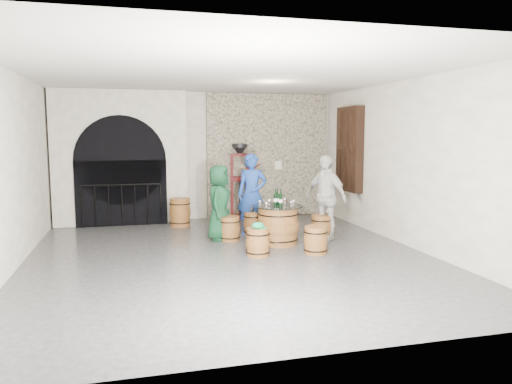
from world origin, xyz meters
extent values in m
plane|color=#302F32|center=(0.00, 0.00, 0.00)|extent=(8.00, 8.00, 0.00)
plane|color=silver|center=(0.00, 4.00, 1.60)|extent=(8.00, 0.00, 8.00)
plane|color=silver|center=(0.00, -4.00, 1.60)|extent=(8.00, 0.00, 8.00)
plane|color=silver|center=(-3.50, 0.00, 1.60)|extent=(0.00, 8.00, 8.00)
plane|color=silver|center=(3.50, 0.00, 1.60)|extent=(0.00, 8.00, 8.00)
plane|color=beige|center=(0.00, 0.00, 3.20)|extent=(8.00, 8.00, 0.00)
cube|color=#ADA28A|center=(1.80, 3.94, 1.60)|extent=(3.20, 0.12, 3.18)
cube|color=silver|center=(-1.90, 3.75, 1.60)|extent=(3.10, 0.50, 3.18)
cube|color=black|center=(-1.90, 3.48, 0.78)|extent=(2.10, 0.03, 1.55)
cylinder|color=black|center=(-1.90, 3.48, 1.55)|extent=(2.10, 0.03, 2.10)
cylinder|color=black|center=(-1.90, 3.42, 0.98)|extent=(1.79, 0.04, 0.04)
cylinder|color=black|center=(-2.79, 3.42, 0.49)|extent=(0.02, 0.02, 0.98)
cylinder|color=black|center=(-2.50, 3.42, 0.49)|extent=(0.02, 0.02, 0.98)
cylinder|color=black|center=(-2.20, 3.42, 0.49)|extent=(0.02, 0.02, 0.98)
cylinder|color=black|center=(-1.90, 3.42, 0.49)|extent=(0.02, 0.02, 0.98)
cylinder|color=black|center=(-1.60, 3.42, 0.49)|extent=(0.02, 0.02, 0.98)
cylinder|color=black|center=(-1.31, 3.42, 0.49)|extent=(0.02, 0.02, 0.98)
cylinder|color=black|center=(-1.01, 3.42, 0.49)|extent=(0.02, 0.02, 0.98)
cube|color=black|center=(3.39, 2.40, 1.80)|extent=(0.20, 1.10, 2.00)
cube|color=black|center=(3.34, 2.40, 1.80)|extent=(0.06, 0.88, 1.76)
cube|color=black|center=(3.37, 2.40, 1.80)|extent=(0.22, 0.92, 0.06)
cube|color=black|center=(3.37, 2.11, 1.80)|extent=(0.22, 0.06, 1.80)
cube|color=black|center=(3.37, 2.40, 1.80)|extent=(0.22, 0.06, 1.80)
cube|color=black|center=(3.37, 2.69, 1.80)|extent=(0.22, 0.06, 1.80)
cylinder|color=brown|center=(1.11, 0.75, 0.36)|extent=(0.77, 0.77, 0.73)
cylinder|color=brown|center=(1.11, 0.75, 0.36)|extent=(0.82, 0.82, 0.16)
torus|color=black|center=(1.11, 0.75, 0.12)|extent=(0.82, 0.82, 0.02)
torus|color=black|center=(1.11, 0.75, 0.61)|extent=(0.82, 0.82, 0.02)
cylinder|color=brown|center=(1.11, 0.75, 0.74)|extent=(0.79, 0.79, 0.02)
cylinder|color=black|center=(1.11, 0.75, 0.76)|extent=(1.00, 1.00, 0.01)
cylinder|color=brown|center=(0.24, 1.28, 0.24)|extent=(0.40, 0.40, 0.48)
cylinder|color=brown|center=(0.24, 1.28, 0.24)|extent=(0.43, 0.43, 0.11)
torus|color=black|center=(0.24, 1.28, 0.08)|extent=(0.44, 0.44, 0.02)
torus|color=black|center=(0.24, 1.28, 0.40)|extent=(0.44, 0.44, 0.02)
cylinder|color=brown|center=(0.24, 1.28, 0.49)|extent=(0.41, 0.41, 0.02)
cylinder|color=brown|center=(0.86, 1.73, 0.24)|extent=(0.40, 0.40, 0.48)
cylinder|color=brown|center=(0.86, 1.73, 0.24)|extent=(0.43, 0.43, 0.11)
torus|color=black|center=(0.86, 1.73, 0.08)|extent=(0.44, 0.44, 0.02)
torus|color=black|center=(0.86, 1.73, 0.40)|extent=(0.44, 0.44, 0.02)
cylinder|color=brown|center=(0.86, 1.73, 0.49)|extent=(0.41, 0.41, 0.02)
cylinder|color=brown|center=(2.10, 0.95, 0.24)|extent=(0.40, 0.40, 0.48)
cylinder|color=brown|center=(2.10, 0.95, 0.24)|extent=(0.43, 0.43, 0.11)
torus|color=black|center=(2.10, 0.95, 0.08)|extent=(0.44, 0.44, 0.02)
torus|color=black|center=(2.10, 0.95, 0.40)|extent=(0.44, 0.44, 0.02)
cylinder|color=brown|center=(2.10, 0.95, 0.49)|extent=(0.41, 0.41, 0.02)
cylinder|color=brown|center=(1.55, -0.17, 0.24)|extent=(0.40, 0.40, 0.48)
cylinder|color=brown|center=(1.55, -0.17, 0.24)|extent=(0.43, 0.43, 0.11)
torus|color=black|center=(1.55, -0.17, 0.08)|extent=(0.44, 0.44, 0.02)
torus|color=black|center=(1.55, -0.17, 0.40)|extent=(0.44, 0.44, 0.02)
cylinder|color=brown|center=(1.55, -0.17, 0.49)|extent=(0.41, 0.41, 0.02)
cylinder|color=brown|center=(0.49, -0.06, 0.24)|extent=(0.40, 0.40, 0.48)
cylinder|color=brown|center=(0.49, -0.06, 0.24)|extent=(0.43, 0.43, 0.11)
torus|color=black|center=(0.49, -0.06, 0.08)|extent=(0.44, 0.44, 0.02)
torus|color=black|center=(0.49, -0.06, 0.40)|extent=(0.44, 0.44, 0.02)
cylinder|color=brown|center=(0.49, -0.06, 0.49)|extent=(0.41, 0.41, 0.02)
ellipsoid|color=#0D9556|center=(0.49, -0.06, 0.55)|extent=(0.22, 0.22, 0.12)
cylinder|color=#0D9556|center=(0.57, -0.09, 0.50)|extent=(0.14, 0.14, 0.01)
imported|color=#0F3820|center=(0.05, 1.40, 0.77)|extent=(0.76, 0.89, 1.54)
imported|color=navy|center=(0.84, 1.78, 0.87)|extent=(0.70, 0.53, 1.75)
imported|color=beige|center=(2.19, 0.96, 0.87)|extent=(0.86, 1.10, 1.74)
cylinder|color=black|center=(1.07, 0.79, 0.88)|extent=(0.07, 0.07, 0.22)
cylinder|color=white|center=(1.07, 0.79, 0.87)|extent=(0.08, 0.08, 0.06)
cone|color=black|center=(1.07, 0.79, 1.01)|extent=(0.07, 0.07, 0.05)
cylinder|color=black|center=(1.07, 0.79, 1.06)|extent=(0.03, 0.03, 0.07)
cylinder|color=black|center=(1.14, 0.66, 0.88)|extent=(0.07, 0.07, 0.22)
cylinder|color=white|center=(1.14, 0.66, 0.87)|extent=(0.08, 0.08, 0.06)
cone|color=black|center=(1.14, 0.66, 1.01)|extent=(0.07, 0.07, 0.05)
cylinder|color=black|center=(1.14, 0.66, 1.06)|extent=(0.03, 0.03, 0.07)
cylinder|color=black|center=(1.13, 0.86, 0.88)|extent=(0.07, 0.07, 0.22)
cylinder|color=white|center=(1.13, 0.86, 0.87)|extent=(0.08, 0.08, 0.06)
cone|color=black|center=(1.13, 0.86, 1.01)|extent=(0.07, 0.07, 0.05)
cylinder|color=black|center=(1.13, 0.86, 1.06)|extent=(0.03, 0.03, 0.07)
cylinder|color=brown|center=(-0.58, 3.07, 0.32)|extent=(0.46, 0.46, 0.65)
cylinder|color=brown|center=(-0.58, 3.07, 0.32)|extent=(0.49, 0.49, 0.14)
torus|color=black|center=(-0.58, 3.07, 0.10)|extent=(0.50, 0.50, 0.02)
torus|color=black|center=(-0.58, 3.07, 0.54)|extent=(0.50, 0.50, 0.02)
cylinder|color=brown|center=(-0.58, 3.07, 0.66)|extent=(0.47, 0.47, 0.02)
cube|color=#480E0C|center=(1.00, 3.70, 0.05)|extent=(0.59, 0.51, 0.10)
cube|color=#480E0C|center=(1.00, 3.70, 1.03)|extent=(0.52, 0.38, 0.12)
cube|color=#480E0C|center=(1.00, 3.70, 1.64)|extent=(0.49, 0.20, 0.07)
cylinder|color=black|center=(1.00, 3.70, 0.61)|extent=(0.06, 0.06, 1.01)
cylinder|color=black|center=(1.00, 3.70, 1.87)|extent=(0.38, 0.38, 0.09)
cone|color=black|center=(1.00, 3.70, 1.75)|extent=(0.38, 0.38, 0.20)
cube|color=#480E0C|center=(0.80, 3.73, 0.86)|extent=(0.08, 0.08, 1.62)
cube|color=#480E0C|center=(1.20, 3.67, 0.86)|extent=(0.08, 0.08, 1.62)
cylinder|color=#480E0C|center=(1.29, 3.61, 1.26)|extent=(0.43, 0.11, 0.32)
cube|color=silver|center=(2.05, 3.86, 1.35)|extent=(0.18, 0.10, 0.22)
camera|label=1|loc=(-1.65, -8.25, 2.18)|focal=34.00mm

